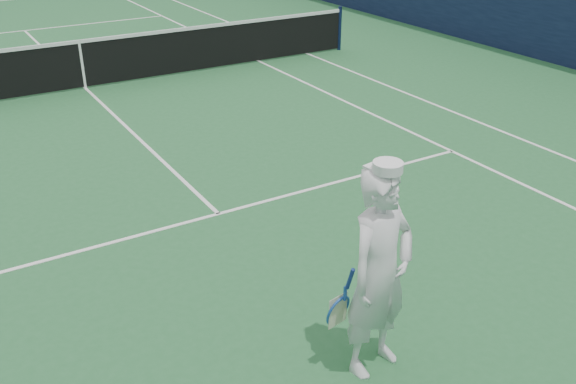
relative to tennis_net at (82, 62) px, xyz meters
The scene contains 4 objects.
ground 0.55m from the tennis_net, ahead, with size 80.00×80.00×0.00m, color #256133.
court_markings 0.55m from the tennis_net, ahead, with size 11.03×23.83×0.01m.
tennis_net is the anchor object (origin of this frame).
tennis_player 9.71m from the tennis_net, 90.13° to the right, with size 0.86×0.59×1.99m.
Camera 1 is at (-3.00, -13.18, 3.97)m, focal length 40.00 mm.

